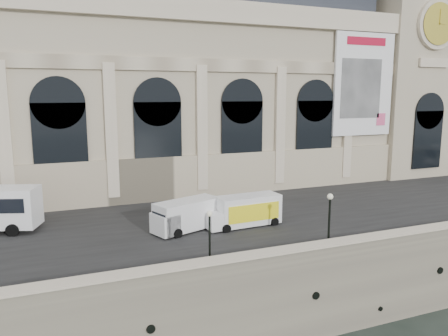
% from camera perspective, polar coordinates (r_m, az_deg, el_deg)
% --- Properties ---
extents(quay, '(160.00, 70.00, 6.00)m').
position_cam_1_polar(quay, '(63.39, -7.62, -3.95)').
color(quay, gray).
rests_on(quay, ground).
extents(street, '(160.00, 24.00, 0.06)m').
position_cam_1_polar(street, '(43.24, -0.68, -6.23)').
color(street, '#2D2D2D').
rests_on(street, quay).
extents(parapet, '(160.00, 1.40, 1.21)m').
position_cam_1_polar(parapet, '(31.59, 8.39, -11.37)').
color(parapet, gray).
rests_on(parapet, quay).
extents(museum, '(69.00, 18.70, 29.10)m').
position_cam_1_polar(museum, '(56.35, -12.94, 11.34)').
color(museum, '#C1B294').
rests_on(museum, quay).
extents(clock_pavilion, '(13.00, 14.72, 36.70)m').
position_cam_1_polar(clock_pavilion, '(72.20, 21.54, 13.46)').
color(clock_pavilion, '#C1B294').
rests_on(clock_pavilion, quay).
extents(van_c, '(6.54, 4.22, 2.73)m').
position_cam_1_polar(van_c, '(38.32, -5.26, -6.27)').
color(van_c, white).
rests_on(van_c, quay).
extents(box_truck, '(7.11, 2.82, 2.82)m').
position_cam_1_polar(box_truck, '(39.65, 2.68, -5.64)').
color(box_truck, white).
rests_on(box_truck, quay).
extents(lamp_left, '(0.40, 0.40, 3.96)m').
position_cam_1_polar(lamp_left, '(30.75, -1.89, -9.18)').
color(lamp_left, black).
rests_on(lamp_left, quay).
extents(lamp_right, '(0.46, 0.46, 4.47)m').
position_cam_1_polar(lamp_right, '(34.44, 13.57, -6.91)').
color(lamp_right, black).
rests_on(lamp_right, quay).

